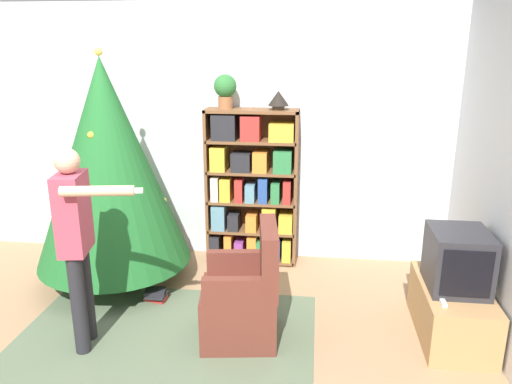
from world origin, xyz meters
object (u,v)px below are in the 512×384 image
object	(u,v)px
table_lamp	(278,99)
christmas_tree	(108,164)
armchair	(244,299)
potted_plant	(225,89)
standing_person	(77,235)
television	(458,260)
bookshelf	(251,188)

from	to	relation	value
table_lamp	christmas_tree	bearing A→B (deg)	-157.02
armchair	potted_plant	world-z (taller)	potted_plant
christmas_tree	standing_person	xyz separation A→B (m)	(0.19, -1.06, -0.26)
standing_person	christmas_tree	bearing A→B (deg)	-179.53
television	armchair	world-z (taller)	armchair
christmas_tree	television	bearing A→B (deg)	-11.30
christmas_tree	table_lamp	xyz separation A→B (m)	(1.49, 0.63, 0.53)
bookshelf	television	bearing A→B (deg)	-35.08
bookshelf	armchair	distance (m)	1.51
bookshelf	television	size ratio (longest dim) A/B	3.20
bookshelf	potted_plant	xyz separation A→B (m)	(-0.25, 0.01, 0.99)
television	armchair	xyz separation A→B (m)	(-1.59, -0.22, -0.32)
christmas_tree	potted_plant	size ratio (longest dim) A/B	6.59
armchair	christmas_tree	bearing A→B (deg)	-128.90
bookshelf	armchair	size ratio (longest dim) A/B	1.73
standing_person	table_lamp	bearing A→B (deg)	132.80
television	christmas_tree	bearing A→B (deg)	168.70
christmas_tree	armchair	xyz separation A→B (m)	(1.35, -0.81, -0.83)
standing_person	potted_plant	world-z (taller)	potted_plant
armchair	television	bearing A→B (deg)	89.91
television	bookshelf	bearing A→B (deg)	144.92
television	standing_person	bearing A→B (deg)	-170.33
armchair	table_lamp	distance (m)	1.99
television	table_lamp	world-z (taller)	table_lamp
television	standing_person	xyz separation A→B (m)	(-2.76, -0.47, 0.25)
christmas_tree	potted_plant	distance (m)	1.31
bookshelf	standing_person	bearing A→B (deg)	-121.53
christmas_tree	armchair	size ratio (longest dim) A/B	2.36
potted_plant	table_lamp	bearing A→B (deg)	0.00
armchair	standing_person	world-z (taller)	standing_person
christmas_tree	table_lamp	distance (m)	1.70
television	potted_plant	world-z (taller)	potted_plant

